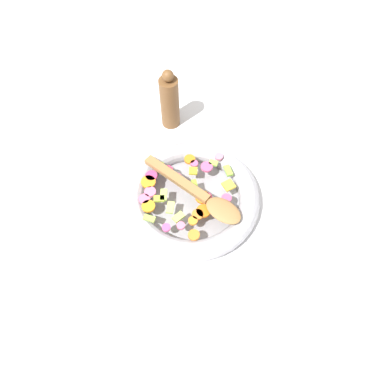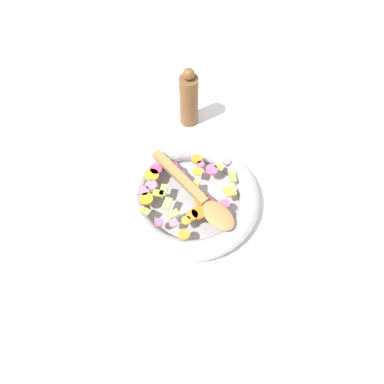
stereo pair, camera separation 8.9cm
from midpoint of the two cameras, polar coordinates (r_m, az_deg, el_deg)
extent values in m
plane|color=silver|center=(0.94, -2.72, -1.81)|extent=(4.00, 4.00, 0.00)
cylinder|color=gray|center=(0.93, -2.74, -1.63)|extent=(0.28, 0.28, 0.01)
torus|color=#9E9EA5|center=(0.92, -2.79, -1.04)|extent=(0.33, 0.33, 0.05)
cylinder|color=orange|center=(0.87, -1.20, -3.17)|extent=(0.04, 0.04, 0.01)
cylinder|color=orange|center=(0.92, -9.45, 1.30)|extent=(0.04, 0.04, 0.01)
cylinder|color=orange|center=(0.94, -3.07, 4.78)|extent=(0.03, 0.03, 0.01)
cylinder|color=orange|center=(0.85, -2.86, -4.67)|extent=(0.03, 0.03, 0.01)
cylinder|color=orange|center=(0.86, -2.11, -3.71)|extent=(0.04, 0.04, 0.01)
cylinder|color=orange|center=(0.84, -2.78, -6.83)|extent=(0.04, 0.04, 0.01)
cylinder|color=orange|center=(0.88, -1.27, -1.04)|extent=(0.04, 0.04, 0.01)
cylinder|color=orange|center=(0.88, -9.55, -2.40)|extent=(0.04, 0.04, 0.01)
cube|color=#86C03E|center=(0.93, 2.79, 3.07)|extent=(0.02, 0.03, 0.01)
cube|color=#A7C756|center=(0.89, -7.21, -0.67)|extent=(0.03, 0.03, 0.01)
cube|color=#80B133|center=(0.94, -7.62, 3.78)|extent=(0.02, 0.02, 0.01)
cube|color=#93C947|center=(0.94, 0.55, 4.23)|extent=(0.02, 0.03, 0.01)
cube|color=#BADD60|center=(0.87, -6.25, -2.61)|extent=(0.03, 0.03, 0.01)
cube|color=#B2D458|center=(0.86, -5.06, -4.07)|extent=(0.03, 0.02, 0.01)
cube|color=#8FAE49|center=(0.87, -9.45, -4.24)|extent=(0.03, 0.03, 0.01)
cube|color=#8DBB30|center=(0.90, -2.44, 0.95)|extent=(0.02, 0.03, 0.01)
cube|color=#98B334|center=(0.89, -7.92, -1.27)|extent=(0.03, 0.03, 0.01)
cylinder|color=pink|center=(0.85, -4.73, -5.39)|extent=(0.03, 0.03, 0.01)
cylinder|color=#E04C78|center=(0.88, 2.41, -1.21)|extent=(0.03, 0.03, 0.01)
cylinder|color=pink|center=(0.90, -9.23, -0.22)|extent=(0.03, 0.03, 0.01)
cylinder|color=pink|center=(0.95, 1.42, 5.22)|extent=(0.02, 0.02, 0.01)
cylinder|color=#DA4F7E|center=(0.93, -0.50, 3.63)|extent=(0.03, 0.03, 0.01)
cylinder|color=#E1698F|center=(0.92, -5.19, 1.94)|extent=(0.04, 0.04, 0.01)
cylinder|color=#E55583|center=(0.94, -2.39, 4.12)|extent=(0.03, 0.03, 0.01)
cylinder|color=#D32F60|center=(0.88, -0.71, -1.10)|extent=(0.03, 0.03, 0.01)
cylinder|color=#D14B84|center=(0.85, -6.96, -5.67)|extent=(0.02, 0.02, 0.01)
cylinder|color=#D9376D|center=(0.93, -8.97, 2.23)|extent=(0.04, 0.04, 0.01)
cylinder|color=#DD3B64|center=(0.93, -6.45, 3.11)|extent=(0.03, 0.03, 0.01)
cylinder|color=#E96389|center=(0.89, -10.13, -1.30)|extent=(0.03, 0.03, 0.01)
cube|color=yellow|center=(0.90, 2.80, 0.81)|extent=(0.03, 0.03, 0.01)
cube|color=yellow|center=(0.92, -2.59, 3.01)|extent=(0.03, 0.03, 0.01)
cube|color=olive|center=(0.90, -5.18, 1.79)|extent=(0.08, 0.19, 0.01)
ellipsoid|color=olive|center=(0.85, 1.85, -3.09)|extent=(0.08, 0.10, 0.01)
cylinder|color=brown|center=(1.04, -5.94, 13.18)|extent=(0.05, 0.05, 0.16)
sphere|color=brown|center=(0.98, -6.45, 17.02)|extent=(0.03, 0.03, 0.03)
camera|label=1|loc=(0.04, -92.87, -4.72)|focal=35.00mm
camera|label=2|loc=(0.04, 87.13, 4.72)|focal=35.00mm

